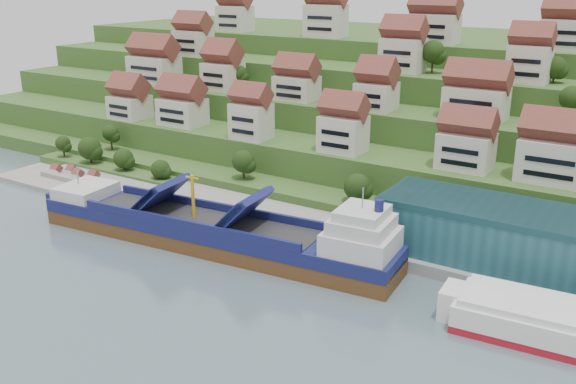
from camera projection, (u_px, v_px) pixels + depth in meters
The scene contains 11 objects.
ground at pixel (245, 252), 121.11m from camera, with size 300.00×300.00×0.00m, color slate.
quay at pixel (376, 242), 122.57m from camera, with size 180.00×14.00×2.20m, color gray.
pebble_beach at pixel (85, 182), 159.97m from camera, with size 45.00×20.00×1.00m, color gray.
hillside at pixel (440, 105), 200.29m from camera, with size 260.00×128.00×31.00m.
hillside_village at pixel (388, 80), 161.33m from camera, with size 157.71×63.20×29.74m.
hillside_trees at pixel (311, 113), 158.32m from camera, with size 139.98×62.56×30.80m.
warehouse at pixel (559, 246), 105.94m from camera, with size 60.00×15.00×10.00m, color #235660.
flagpole at pixel (356, 220), 117.66m from camera, with size 1.28×0.16×8.00m.
beach_huts at pixel (75, 175), 159.47m from camera, with size 14.40×3.70×2.20m.
cargo_ship at pixel (220, 233), 121.48m from camera, with size 74.98×18.09×16.42m.
second_ship at pixel (568, 327), 90.50m from camera, with size 30.51×13.14×8.64m.
Camera 1 is at (66.40, -89.19, 49.99)m, focal length 40.00 mm.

